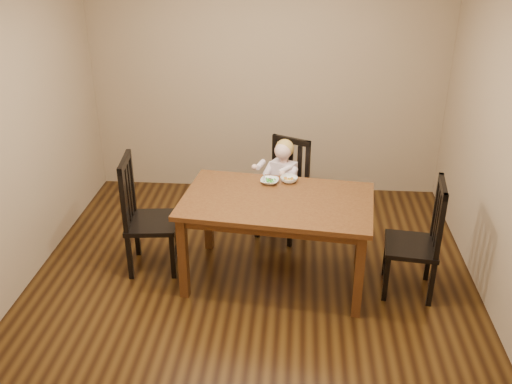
# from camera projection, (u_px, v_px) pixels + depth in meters

# --- Properties ---
(room) EXTENTS (4.01, 4.01, 2.71)m
(room) POSITION_uv_depth(u_px,v_px,m) (252.00, 141.00, 4.57)
(room) COLOR #41280D
(room) RESTS_ON ground
(dining_table) EXTENTS (1.71, 1.14, 0.81)m
(dining_table) POSITION_uv_depth(u_px,v_px,m) (277.00, 209.00, 4.89)
(dining_table) COLOR #43210F
(dining_table) RESTS_ON room
(chair_child) EXTENTS (0.57, 0.56, 1.00)m
(chair_child) POSITION_uv_depth(u_px,v_px,m) (284.00, 190.00, 5.76)
(chair_child) COLOR black
(chair_child) RESTS_ON room
(chair_left) EXTENTS (0.50, 0.52, 1.09)m
(chair_left) POSITION_uv_depth(u_px,v_px,m) (146.00, 217.00, 5.16)
(chair_left) COLOR black
(chair_left) RESTS_ON room
(chair_right) EXTENTS (0.48, 0.50, 1.05)m
(chair_right) POSITION_uv_depth(u_px,v_px,m) (418.00, 241.00, 4.82)
(chair_right) COLOR black
(chair_right) RESTS_ON room
(toddler) EXTENTS (0.46, 0.50, 0.55)m
(toddler) POSITION_uv_depth(u_px,v_px,m) (282.00, 179.00, 5.66)
(toddler) COLOR silver
(toddler) RESTS_ON chair_child
(bowl_peas) EXTENTS (0.18, 0.18, 0.04)m
(bowl_peas) POSITION_uv_depth(u_px,v_px,m) (270.00, 181.00, 5.12)
(bowl_peas) COLOR white
(bowl_peas) RESTS_ON dining_table
(bowl_veg) EXTENTS (0.19, 0.19, 0.05)m
(bowl_veg) POSITION_uv_depth(u_px,v_px,m) (289.00, 179.00, 5.15)
(bowl_veg) COLOR white
(bowl_veg) RESTS_ON dining_table
(fork) EXTENTS (0.04, 0.12, 0.05)m
(fork) POSITION_uv_depth(u_px,v_px,m) (265.00, 179.00, 5.10)
(fork) COLOR silver
(fork) RESTS_ON bowl_peas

